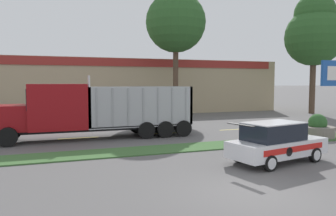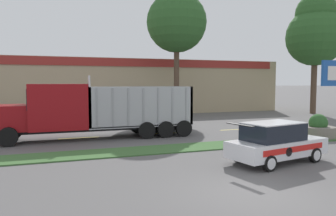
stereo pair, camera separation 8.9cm
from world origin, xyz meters
name	(u,v)px [view 1 (the left image)]	position (x,y,z in m)	size (l,w,h in m)	color
ground_plane	(255,194)	(0.00, 0.00, 0.00)	(600.00, 600.00, 0.00)	#5B5959
grass_verge	(173,148)	(0.00, 7.08, 0.03)	(120.00, 2.01, 0.06)	#3D6633
centre_line_4	(79,138)	(-4.24, 12.08, 0.00)	(2.40, 0.14, 0.01)	yellow
centre_line_5	(163,133)	(1.16, 12.08, 0.00)	(2.40, 0.14, 0.01)	yellow
centre_line_6	(235,129)	(6.56, 12.08, 0.00)	(2.40, 0.14, 0.01)	yellow
centre_line_7	(296,126)	(11.96, 12.08, 0.00)	(2.40, 0.14, 0.01)	yellow
dump_truck_lead	(78,112)	(-4.28, 11.62, 1.64)	(11.50, 2.60, 3.75)	black
rally_car	(276,142)	(3.08, 3.03, 0.86)	(4.67, 2.58, 1.75)	white
stone_planter	(317,129)	(9.45, 7.33, 0.53)	(1.98, 1.98, 1.46)	slate
store_building_backdrop	(109,86)	(0.66, 30.65, 2.92)	(37.78, 12.10, 5.83)	tan
tree_behind_centre	(314,32)	(20.92, 20.00, 8.79)	(6.12, 6.12, 12.80)	brown
tree_behind_right	(176,17)	(5.82, 21.95, 9.73)	(5.82, 5.82, 13.55)	brown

